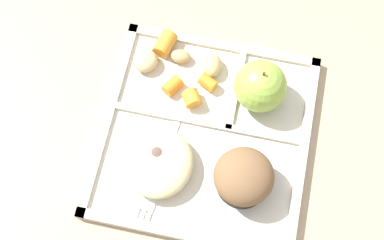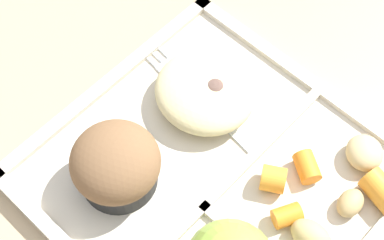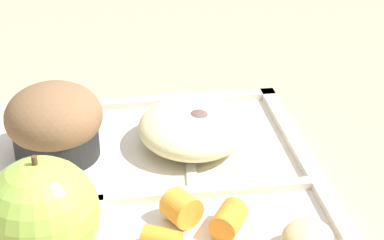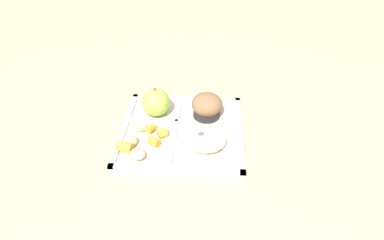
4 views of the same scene
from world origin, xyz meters
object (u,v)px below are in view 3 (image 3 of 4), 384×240
Objects in this scene: green_apple at (42,214)px; bran_muffin at (55,123)px; plastic_fork at (189,132)px; lunch_tray at (138,194)px.

green_apple is 0.13m from bran_muffin.
green_apple is at bearing 143.10° from plastic_fork.
plastic_fork is at bearing -36.90° from green_apple.
lunch_tray is 1.89× the size of plastic_fork.
plastic_fork is at bearing -32.25° from lunch_tray.
lunch_tray reaches higher than plastic_fork.
lunch_tray is at bearing 147.75° from plastic_fork.
green_apple reaches higher than lunch_tray.
plastic_fork is (0.08, -0.05, 0.01)m from lunch_tray.
green_apple is (-0.07, 0.06, 0.04)m from lunch_tray.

